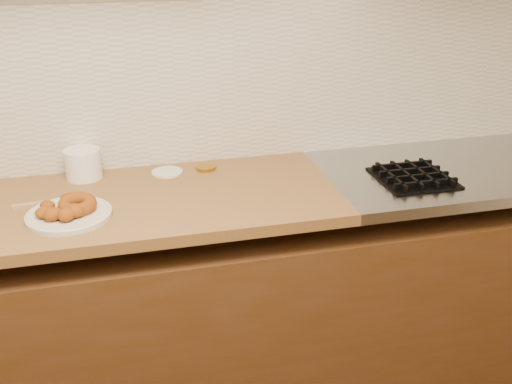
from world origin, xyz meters
TOP-DOWN VIEW (x-y plane):
  - wall_back at (0.00, 2.00)m, footprint 4.00×0.02m
  - base_cabinet at (0.00, 1.69)m, footprint 3.60×0.60m
  - stovetop at (1.15, 1.69)m, footprint 1.30×0.62m
  - backsplash at (0.00, 1.99)m, footprint 3.60×0.02m
  - burner_grates at (1.13, 1.61)m, footprint 0.91×0.26m
  - donut_plate at (-0.40, 1.59)m, footprint 0.26×0.26m
  - ring_donut at (-0.37, 1.60)m, footprint 0.13×0.13m
  - fried_dough_chunks at (-0.42, 1.58)m, footprint 0.17×0.19m
  - plastic_tub at (-0.35, 1.91)m, footprint 0.14×0.14m
  - tub_lid at (-0.06, 1.89)m, footprint 0.14×0.14m
  - brass_jar_lid at (0.09, 1.89)m, footprint 0.08×0.08m
  - wooden_utensil at (-0.49, 1.70)m, footprint 0.18×0.04m

SIDE VIEW (x-z plane):
  - base_cabinet at x=0.00m, z-range 0.00..0.77m
  - stovetop at x=1.15m, z-range 0.86..0.90m
  - tub_lid at x=-0.06m, z-range 0.90..0.91m
  - brass_jar_lid at x=0.09m, z-range 0.90..0.91m
  - wooden_utensil at x=-0.49m, z-range 0.90..0.91m
  - donut_plate at x=-0.40m, z-range 0.90..0.92m
  - burner_grates at x=1.13m, z-range 0.90..0.93m
  - fried_dough_chunks at x=-0.42m, z-range 0.91..0.96m
  - ring_donut at x=-0.37m, z-range 0.91..0.96m
  - plastic_tub at x=-0.35m, z-range 0.90..1.01m
  - backsplash at x=0.00m, z-range 0.90..1.50m
  - wall_back at x=0.00m, z-range 0.00..2.70m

